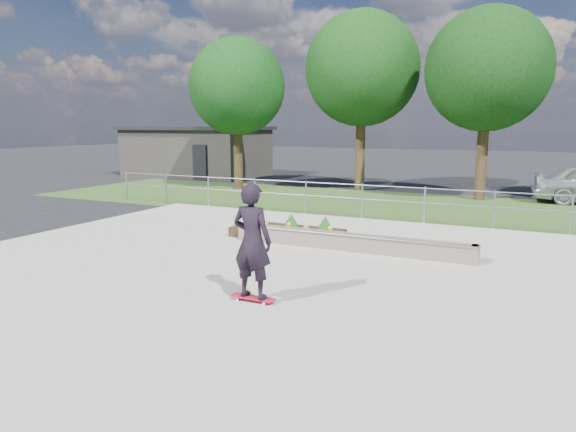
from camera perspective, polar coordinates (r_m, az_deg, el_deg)
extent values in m
plane|color=black|center=(10.25, -4.68, -7.31)|extent=(120.00, 120.00, 0.00)
cube|color=#2E4B1E|center=(20.28, 11.18, 1.21)|extent=(30.00, 8.00, 0.02)
cube|color=#AAA397|center=(10.24, -4.68, -7.15)|extent=(15.00, 15.00, 0.06)
cylinder|color=#9B9FA4|center=(21.99, -17.49, 3.16)|extent=(0.06, 0.06, 1.20)
cylinder|color=gray|center=(20.69, -13.42, 2.94)|extent=(0.06, 0.06, 1.20)
cylinder|color=#9C9EA4|center=(19.49, -8.84, 2.68)|extent=(0.06, 0.06, 1.20)
cylinder|color=gray|center=(18.44, -3.70, 2.37)|extent=(0.06, 0.06, 1.20)
cylinder|color=gray|center=(17.56, 2.00, 2.00)|extent=(0.06, 0.06, 1.20)
cylinder|color=gray|center=(16.86, 8.24, 1.57)|extent=(0.06, 0.06, 1.20)
cylinder|color=#989AA0|center=(16.39, 14.92, 1.09)|extent=(0.06, 0.06, 1.20)
cylinder|color=gray|center=(16.14, 21.90, 0.57)|extent=(0.06, 0.06, 1.20)
cylinder|color=gray|center=(16.15, 28.99, 0.04)|extent=(0.06, 0.06, 1.20)
cylinder|color=#94979D|center=(16.79, 8.29, 3.42)|extent=(20.00, 0.04, 0.04)
cylinder|color=gray|center=(16.85, 8.25, 1.90)|extent=(20.00, 0.04, 0.04)
cube|color=#2D2A28|center=(32.57, -10.08, 6.95)|extent=(8.00, 5.00, 2.80)
cube|color=black|center=(32.53, -10.16, 9.59)|extent=(8.40, 5.40, 0.20)
cube|color=black|center=(29.37, -9.78, 5.86)|extent=(0.90, 0.10, 2.00)
cylinder|color=black|center=(25.10, -5.56, 6.34)|extent=(0.44, 0.44, 2.93)
sphere|color=black|center=(25.11, -5.69, 14.13)|extent=(4.55, 4.55, 4.55)
cylinder|color=#342515|center=(24.63, 8.01, 6.75)|extent=(0.44, 0.44, 3.38)
sphere|color=black|center=(24.73, 8.24, 15.89)|extent=(5.25, 5.25, 5.25)
cylinder|color=#322014|center=(22.56, 20.69, 5.63)|extent=(0.44, 0.44, 3.15)
sphere|color=black|center=(22.62, 21.28, 14.94)|extent=(4.90, 4.90, 4.90)
cube|color=#69594D|center=(12.55, 6.75, -2.88)|extent=(6.00, 0.40, 0.40)
cylinder|color=gray|center=(12.33, 6.46, -2.16)|extent=(6.00, 0.06, 0.06)
cube|color=brown|center=(13.74, -4.77, -1.72)|extent=(0.15, 0.42, 0.40)
cube|color=#6B5D4F|center=(11.97, 20.02, -4.06)|extent=(0.15, 0.42, 0.40)
cube|color=black|center=(13.89, -0.09, -1.87)|extent=(3.00, 1.20, 0.25)
sphere|color=yellow|center=(14.49, -4.20, -0.58)|extent=(0.14, 0.14, 0.14)
sphere|color=gold|center=(14.03, -2.47, -0.91)|extent=(0.14, 0.14, 0.14)
sphere|color=yellow|center=(13.94, 0.09, -0.97)|extent=(0.14, 0.14, 0.14)
sphere|color=yellow|center=(13.51, 2.02, -1.33)|extent=(0.14, 0.14, 0.14)
sphere|color=yellow|center=(13.47, 4.70, -1.39)|extent=(0.14, 0.14, 0.14)
cone|color=#164213|center=(14.50, -3.22, -0.16)|extent=(0.44, 0.44, 0.36)
cone|color=#1A4B15|center=(14.05, 0.35, -0.47)|extent=(0.44, 0.44, 0.36)
cone|color=#154A15|center=(13.66, 4.15, -0.79)|extent=(0.44, 0.44, 0.36)
cylinder|color=white|center=(9.00, -5.67, -9.23)|extent=(0.05, 0.03, 0.05)
cylinder|color=white|center=(9.14, -5.07, -8.90)|extent=(0.05, 0.03, 0.05)
cylinder|color=white|center=(8.75, -2.71, -9.75)|extent=(0.05, 0.03, 0.05)
cylinder|color=silver|center=(8.90, -2.16, -9.40)|extent=(0.05, 0.03, 0.05)
cylinder|color=#959499|center=(9.06, -5.37, -8.91)|extent=(0.02, 0.18, 0.02)
cylinder|color=#A7A7AD|center=(8.82, -2.43, -9.41)|extent=(0.02, 0.18, 0.02)
cube|color=#B3162C|center=(8.93, -3.92, -9.04)|extent=(0.80, 0.21, 0.02)
imported|color=black|center=(8.66, -4.00, -2.79)|extent=(0.74, 0.50, 1.97)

